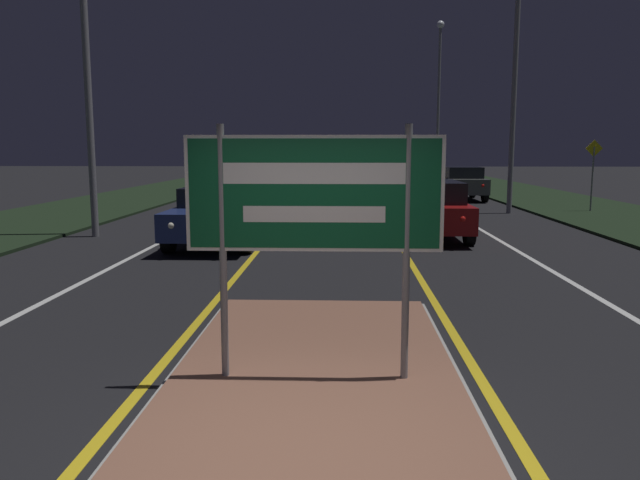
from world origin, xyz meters
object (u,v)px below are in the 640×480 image
(streetlight_right_near, at_px, (516,36))
(car_receding_0, at_px, (425,208))
(streetlight_right_far, at_px, (439,85))
(car_approaching_2, at_px, (247,175))
(highway_sign, at_px, (314,203))
(car_receding_1, at_px, (461,182))
(warning_sign, at_px, (593,168))
(car_approaching_0, at_px, (220,213))
(streetlight_left_near, at_px, (84,19))
(car_approaching_1, at_px, (282,181))

(streetlight_right_near, xyz_separation_m, car_receding_0, (-3.83, -6.40, -5.34))
(streetlight_right_far, distance_m, car_approaching_2, 14.16)
(highway_sign, xyz_separation_m, car_receding_1, (5.61, 22.71, -0.98))
(warning_sign, bearing_deg, streetlight_right_far, 97.31)
(highway_sign, height_order, car_approaching_0, highway_sign)
(streetlight_left_near, distance_m, car_approaching_0, 6.00)
(streetlight_right_far, relative_size, car_receding_1, 2.44)
(streetlight_right_near, xyz_separation_m, car_approaching_0, (-8.90, -7.53, -5.36))
(highway_sign, distance_m, streetlight_left_near, 12.51)
(car_approaching_1, bearing_deg, streetlight_right_far, 55.26)
(streetlight_right_far, bearing_deg, car_approaching_2, -160.45)
(highway_sign, distance_m, streetlight_right_far, 37.67)
(car_receding_0, bearing_deg, streetlight_right_far, 80.95)
(streetlight_right_near, relative_size, car_approaching_2, 2.16)
(streetlight_left_near, relative_size, warning_sign, 3.38)
(streetlight_right_near, distance_m, car_approaching_1, 12.36)
(streetlight_right_far, bearing_deg, highway_sign, -100.18)
(car_receding_0, height_order, warning_sign, warning_sign)
(streetlight_right_far, height_order, car_approaching_2, streetlight_right_far)
(car_approaching_2, relative_size, warning_sign, 1.67)
(streetlight_left_near, bearing_deg, streetlight_right_far, 64.28)
(streetlight_right_far, distance_m, car_approaching_1, 17.07)
(car_approaching_1, bearing_deg, streetlight_left_near, -105.22)
(streetlight_right_near, bearing_deg, car_approaching_0, -139.78)
(car_receding_1, bearing_deg, streetlight_right_far, 85.96)
(highway_sign, distance_m, car_approaching_1, 23.72)
(streetlight_right_far, distance_m, car_approaching_0, 29.72)
(car_receding_0, distance_m, car_approaching_2, 23.57)
(streetlight_right_near, relative_size, streetlight_right_far, 0.86)
(highway_sign, bearing_deg, car_approaching_2, 99.76)
(car_receding_1, height_order, warning_sign, warning_sign)
(car_approaching_2, bearing_deg, car_approaching_0, -82.93)
(highway_sign, bearing_deg, streetlight_left_near, 121.29)
(car_receding_0, height_order, car_approaching_1, car_approaching_1)
(warning_sign, bearing_deg, car_approaching_2, 133.41)
(streetlight_left_near, distance_m, car_receding_1, 17.83)
(streetlight_right_near, xyz_separation_m, warning_sign, (2.95, 0.20, -4.51))
(car_approaching_1, bearing_deg, warning_sign, -29.67)
(streetlight_left_near, bearing_deg, highway_sign, -58.71)
(car_approaching_0, bearing_deg, car_receding_0, 12.58)
(streetlight_left_near, distance_m, car_receding_0, 9.80)
(car_receding_0, bearing_deg, streetlight_right_near, 59.09)
(car_approaching_1, bearing_deg, highway_sign, -83.77)
(car_approaching_0, height_order, car_approaching_1, car_approaching_1)
(streetlight_left_near, xyz_separation_m, car_approaching_1, (3.63, 13.35, -4.70))
(car_receding_1, xyz_separation_m, car_approaching_2, (-11.19, 9.75, -0.08))
(streetlight_right_near, xyz_separation_m, car_approaching_1, (-8.78, 6.88, -5.32))
(car_approaching_1, bearing_deg, car_receding_1, -5.93)
(car_receding_0, distance_m, car_approaching_0, 5.20)
(car_receding_1, relative_size, warning_sign, 1.73)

